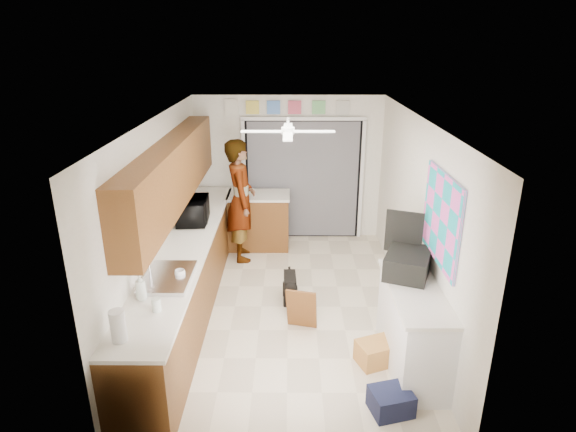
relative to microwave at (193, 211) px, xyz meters
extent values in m
plane|color=beige|center=(1.34, -0.72, -1.11)|extent=(5.00, 5.00, 0.00)
plane|color=white|center=(1.34, -0.72, 1.39)|extent=(5.00, 5.00, 0.00)
plane|color=white|center=(1.34, 1.78, 0.14)|extent=(3.20, 0.00, 3.20)
plane|color=white|center=(1.34, -3.22, 0.14)|extent=(3.20, 0.00, 3.20)
plane|color=white|center=(-0.26, -0.72, 0.14)|extent=(0.00, 5.00, 5.00)
plane|color=white|center=(2.94, -0.72, 0.14)|extent=(0.00, 5.00, 5.00)
cube|color=brown|center=(0.04, -0.72, -0.66)|extent=(0.60, 4.80, 0.90)
cube|color=white|center=(0.05, -0.72, -0.19)|extent=(0.62, 4.80, 0.04)
cube|color=brown|center=(-0.10, -0.52, 0.69)|extent=(0.32, 4.00, 0.80)
cube|color=silver|center=(0.05, -1.72, -0.15)|extent=(0.50, 0.76, 0.06)
cylinder|color=silver|center=(-0.14, -1.72, -0.06)|extent=(0.03, 0.03, 0.22)
cube|color=brown|center=(0.84, 1.28, -0.66)|extent=(1.00, 0.60, 0.90)
cube|color=white|center=(0.84, 1.28, -0.19)|extent=(1.04, 0.64, 0.04)
cube|color=black|center=(1.59, 1.75, -0.06)|extent=(2.00, 0.06, 2.10)
cube|color=slate|center=(1.59, 1.71, -0.06)|extent=(1.90, 0.03, 2.05)
cube|color=white|center=(0.57, 1.72, -0.06)|extent=(0.06, 0.04, 2.10)
cube|color=white|center=(2.61, 1.72, -0.06)|extent=(0.06, 0.04, 2.10)
cube|color=white|center=(1.59, 1.72, 1.01)|extent=(2.10, 0.04, 0.06)
cube|color=#EAD94E|center=(0.74, 1.75, 1.19)|extent=(0.22, 0.02, 0.22)
cube|color=#5388DF|center=(1.09, 1.75, 1.19)|extent=(0.22, 0.02, 0.22)
cube|color=#D04E68|center=(1.44, 1.75, 1.19)|extent=(0.22, 0.02, 0.22)
cube|color=#69B96E|center=(1.84, 1.75, 1.19)|extent=(0.22, 0.02, 0.22)
cube|color=beige|center=(2.24, 1.75, 1.19)|extent=(0.22, 0.02, 0.22)
cube|color=silver|center=(0.39, 1.75, 1.19)|extent=(0.22, 0.02, 0.26)
cube|color=white|center=(2.69, -1.92, -0.66)|extent=(0.50, 1.40, 0.90)
cube|color=white|center=(2.68, -1.92, -0.19)|extent=(0.54, 1.44, 0.04)
cube|color=#FF5DCC|center=(2.92, -1.72, 0.54)|extent=(0.03, 1.15, 0.95)
cube|color=white|center=(1.34, -0.52, 1.21)|extent=(1.14, 1.14, 0.24)
imported|color=black|center=(0.00, 0.00, 0.00)|extent=(0.46, 0.64, 0.34)
imported|color=silver|center=(-0.11, -2.14, -0.03)|extent=(0.12, 0.12, 0.28)
imported|color=white|center=(0.17, -1.68, -0.12)|extent=(0.14, 0.14, 0.09)
cylinder|color=silver|center=(0.10, -2.36, -0.10)|extent=(0.11, 0.11, 0.13)
cylinder|color=white|center=(-0.10, -2.84, -0.02)|extent=(0.18, 0.18, 0.29)
cube|color=black|center=(2.66, -1.58, -0.04)|extent=(0.64, 0.72, 0.26)
cube|color=yellow|center=(2.66, -1.58, -0.15)|extent=(0.62, 0.70, 0.02)
cube|color=black|center=(2.66, -1.29, 0.21)|extent=(0.40, 0.18, 0.50)
cube|color=#BD853B|center=(2.32, -1.89, -0.98)|extent=(0.49, 0.44, 0.26)
cube|color=#141934|center=(2.34, -2.64, -0.99)|extent=(0.45, 0.41, 0.23)
cube|color=brown|center=(1.51, -1.23, -0.83)|extent=(0.39, 0.22, 0.55)
imported|color=white|center=(0.59, 0.83, -0.13)|extent=(0.57, 0.78, 1.96)
cube|color=black|center=(1.37, -0.57, -0.89)|extent=(0.26, 0.56, 0.44)
camera|label=1|loc=(1.37, -6.34, 2.29)|focal=30.00mm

